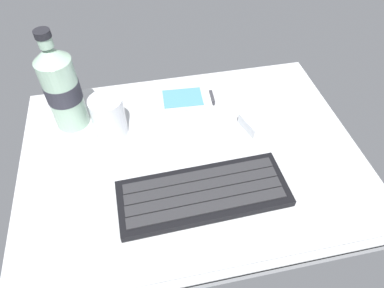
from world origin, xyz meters
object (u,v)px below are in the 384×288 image
at_px(juice_cup, 109,118).
at_px(charger_block, 260,121).
at_px(water_bottle, 62,87).
at_px(keyboard, 203,193).
at_px(handheld_device, 183,100).

xyz_separation_m(juice_cup, charger_block, (0.30, -0.04, -0.03)).
xyz_separation_m(juice_cup, water_bottle, (-0.08, 0.05, 0.05)).
bearing_deg(juice_cup, charger_block, -7.83).
relative_size(keyboard, handheld_device, 2.23).
xyz_separation_m(handheld_device, charger_block, (0.14, -0.10, 0.00)).
bearing_deg(charger_block, water_bottle, 166.89).
relative_size(keyboard, water_bottle, 1.41).
bearing_deg(juice_cup, keyboard, -51.96).
height_order(juice_cup, water_bottle, water_bottle).
bearing_deg(handheld_device, charger_block, -35.26).
relative_size(juice_cup, charger_block, 1.21).
bearing_deg(keyboard, juice_cup, 128.04).
bearing_deg(handheld_device, water_bottle, -177.08).
relative_size(water_bottle, charger_block, 2.97).
bearing_deg(water_bottle, keyboard, -46.24).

